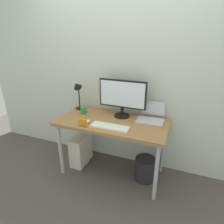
{
  "coord_description": "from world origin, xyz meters",
  "views": [
    {
      "loc": [
        0.79,
        -2.01,
        1.77
      ],
      "look_at": [
        0.0,
        0.0,
        0.88
      ],
      "focal_mm": 31.43,
      "sensor_mm": 36.0,
      "label": 1
    }
  ],
  "objects": [
    {
      "name": "wastebasket",
      "position": [
        0.44,
        0.03,
        0.15
      ],
      "size": [
        0.26,
        0.26,
        0.3
      ],
      "primitive_type": "cylinder",
      "color": "#232328",
      "rests_on": "ground_plane"
    },
    {
      "name": "coffee_mug",
      "position": [
        -0.44,
        0.08,
        0.8
      ],
      "size": [
        0.11,
        0.07,
        0.09
      ],
      "color": "#268C4C",
      "rests_on": "desk"
    },
    {
      "name": "desk_lamp",
      "position": [
        -0.57,
        0.19,
        1.05
      ],
      "size": [
        0.11,
        0.16,
        0.41
      ],
      "color": "black",
      "rests_on": "desk"
    },
    {
      "name": "mouse",
      "position": [
        -0.26,
        -0.15,
        0.78
      ],
      "size": [
        0.06,
        0.09,
        0.03
      ],
      "primitive_type": "ellipsoid",
      "color": "silver",
      "rests_on": "desk"
    },
    {
      "name": "photo_frame",
      "position": [
        -0.26,
        -0.25,
        0.81
      ],
      "size": [
        0.11,
        0.03,
        0.09
      ],
      "primitive_type": "cube",
      "rotation": [
        0.14,
        0.0,
        0.0
      ],
      "color": "orange",
      "rests_on": "desk"
    },
    {
      "name": "keyboard",
      "position": [
        0.04,
        -0.18,
        0.77
      ],
      "size": [
        0.44,
        0.14,
        0.02
      ],
      "primitive_type": "cube",
      "color": "silver",
      "rests_on": "desk"
    },
    {
      "name": "computer_tower",
      "position": [
        -0.49,
        0.04,
        0.21
      ],
      "size": [
        0.18,
        0.36,
        0.42
      ],
      "primitive_type": "cube",
      "color": "silver",
      "rests_on": "ground_plane"
    },
    {
      "name": "desk",
      "position": [
        0.0,
        0.0,
        0.69
      ],
      "size": [
        1.34,
        0.64,
        0.76
      ],
      "color": "olive",
      "rests_on": "ground_plane"
    },
    {
      "name": "monitor",
      "position": [
        0.06,
        0.19,
        1.03
      ],
      "size": [
        0.6,
        0.2,
        0.47
      ],
      "color": "black",
      "rests_on": "desk"
    },
    {
      "name": "laptop",
      "position": [
        0.43,
        0.21,
        0.82
      ],
      "size": [
        0.32,
        0.28,
        0.22
      ],
      "color": "#B2B2B7",
      "rests_on": "desk"
    },
    {
      "name": "ground_plane",
      "position": [
        0.0,
        0.0,
        0.0
      ],
      "size": [
        6.0,
        6.0,
        0.0
      ],
      "primitive_type": "plane",
      "color": "#4C4742"
    },
    {
      "name": "back_wall",
      "position": [
        0.0,
        0.38,
        1.3
      ],
      "size": [
        4.4,
        0.04,
        2.6
      ],
      "primitive_type": "cube",
      "color": "silver",
      "rests_on": "ground_plane"
    }
  ]
}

